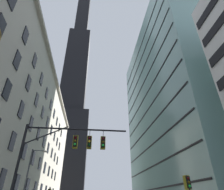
# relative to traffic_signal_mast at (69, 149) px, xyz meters

# --- Properties ---
(station_building) EXTENTS (17.22, 67.70, 28.11)m
(station_building) POSITION_rel_traffic_signal_mast_xyz_m (-15.95, 22.66, 8.46)
(station_building) COLOR beige
(station_building) RESTS_ON ground
(dark_skyscraper) EXTENTS (22.72, 22.72, 226.29)m
(dark_skyscraper) POSITION_rel_traffic_signal_mast_xyz_m (-11.36, 92.85, 63.57)
(dark_skyscraper) COLOR black
(dark_skyscraper) RESTS_ON ground
(glass_office_midrise) EXTENTS (16.01, 38.66, 45.36)m
(glass_office_midrise) POSITION_rel_traffic_signal_mast_xyz_m (22.27, 22.67, 17.11)
(glass_office_midrise) COLOR gray
(glass_office_midrise) RESTS_ON ground
(traffic_signal_mast) EXTENTS (8.55, 0.63, 7.38)m
(traffic_signal_mast) POSITION_rel_traffic_signal_mast_xyz_m (0.00, 0.00, 0.00)
(traffic_signal_mast) COLOR black
(traffic_signal_mast) RESTS_ON sidewalk_left
(traffic_light_near_right) EXTENTS (0.40, 0.63, 3.62)m
(traffic_light_near_right) POSITION_rel_traffic_signal_mast_xyz_m (9.65, 0.11, -2.53)
(traffic_light_near_right) COLOR black
(traffic_light_near_right) RESTS_ON sidewalk_right
(street_lamppost) EXTENTS (2.03, 0.32, 7.83)m
(street_lamppost) POSITION_rel_traffic_signal_mast_xyz_m (-5.62, 10.59, -0.81)
(street_lamppost) COLOR #47474C
(street_lamppost) RESTS_ON sidewalk_left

